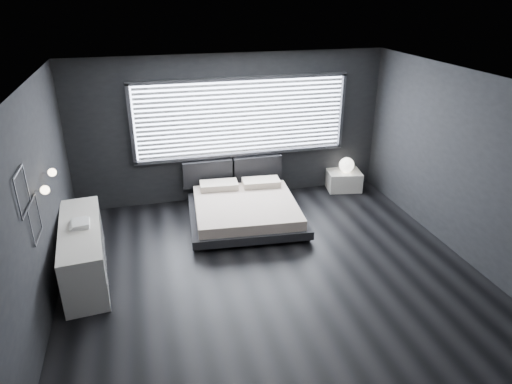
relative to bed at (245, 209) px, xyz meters
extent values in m
plane|color=black|center=(0.01, -1.59, -0.24)|extent=(6.00, 6.00, 0.00)
plane|color=white|center=(0.01, -1.59, 2.56)|extent=(6.00, 6.00, 0.00)
cube|color=black|center=(0.01, 1.16, 1.16)|extent=(6.00, 0.04, 2.80)
cube|color=black|center=(0.01, -4.34, 1.16)|extent=(6.00, 0.04, 2.80)
cube|color=black|center=(-2.99, -1.59, 1.16)|extent=(0.04, 5.50, 2.80)
cube|color=black|center=(3.01, -1.59, 1.16)|extent=(0.04, 5.50, 2.80)
cube|color=white|center=(0.21, 1.14, 1.37)|extent=(4.00, 0.02, 1.38)
cube|color=#47474C|center=(-1.83, 1.11, 1.37)|extent=(0.06, 0.08, 1.48)
cube|color=#47474C|center=(2.25, 1.11, 1.37)|extent=(0.06, 0.08, 1.48)
cube|color=#47474C|center=(0.21, 1.11, 2.10)|extent=(4.14, 0.08, 0.06)
cube|color=#47474C|center=(0.21, 1.11, 0.64)|extent=(4.14, 0.08, 0.06)
cube|color=silver|center=(0.21, 1.08, 1.37)|extent=(3.94, 0.03, 1.32)
cube|color=black|center=(-0.50, 1.05, 0.33)|extent=(0.96, 0.16, 0.52)
cube|color=black|center=(0.50, 1.05, 0.33)|extent=(0.96, 0.16, 0.52)
cylinder|color=silver|center=(-2.94, -1.54, 1.36)|extent=(0.10, 0.02, 0.02)
sphere|color=#FFE5B7|center=(-2.87, -1.54, 1.36)|extent=(0.11, 0.11, 0.11)
cylinder|color=silver|center=(-2.94, -0.94, 1.36)|extent=(0.10, 0.02, 0.02)
sphere|color=#FFE5B7|center=(-2.87, -0.94, 1.36)|extent=(0.11, 0.11, 0.11)
cube|color=#47474C|center=(-2.97, -2.14, 1.84)|extent=(0.01, 0.46, 0.02)
cube|color=#47474C|center=(-2.97, -2.14, 1.38)|extent=(0.01, 0.46, 0.02)
cube|color=#47474C|center=(-2.97, -1.91, 1.61)|extent=(0.01, 0.02, 0.46)
cube|color=#47474C|center=(-2.97, -2.37, 1.61)|extent=(0.01, 0.02, 0.46)
cube|color=#47474C|center=(-2.97, -1.89, 1.37)|extent=(0.01, 0.46, 0.02)
cube|color=#47474C|center=(-2.97, -1.89, 0.91)|extent=(0.01, 0.46, 0.02)
cube|color=#47474C|center=(-2.97, -1.66, 1.14)|extent=(0.01, 0.02, 0.46)
cube|color=#47474C|center=(-2.97, -2.12, 1.14)|extent=(0.01, 0.02, 0.46)
cube|color=black|center=(-0.92, -0.73, -0.20)|extent=(0.12, 0.12, 0.07)
cube|color=black|center=(0.79, -0.87, -0.20)|extent=(0.12, 0.12, 0.07)
cube|color=black|center=(-0.79, 0.80, -0.20)|extent=(0.12, 0.12, 0.07)
cube|color=black|center=(0.91, 0.66, -0.20)|extent=(0.12, 0.12, 0.07)
cube|color=black|center=(0.00, -0.04, -0.09)|extent=(2.13, 2.05, 0.14)
cube|color=#BEAB9B|center=(0.00, -0.04, 0.07)|extent=(1.90, 1.90, 0.18)
cube|color=beige|center=(-0.35, 0.70, 0.22)|extent=(0.73, 0.43, 0.12)
cube|color=beige|center=(0.46, 0.63, 0.22)|extent=(0.73, 0.43, 0.12)
cube|color=silver|center=(2.31, 0.91, -0.04)|extent=(0.75, 0.66, 0.39)
sphere|color=white|center=(2.34, 0.87, 0.31)|extent=(0.31, 0.31, 0.31)
cube|color=silver|center=(-2.64, -1.05, 0.16)|extent=(0.73, 2.04, 0.80)
cube|color=#47474C|center=(-2.36, -1.02, 0.16)|extent=(0.18, 1.97, 0.78)
cube|color=white|center=(-2.64, -1.00, 0.58)|extent=(0.28, 0.36, 0.04)
cube|color=white|center=(-2.63, -1.02, 0.62)|extent=(0.27, 0.33, 0.03)
camera|label=1|loc=(-1.63, -7.12, 3.64)|focal=32.00mm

